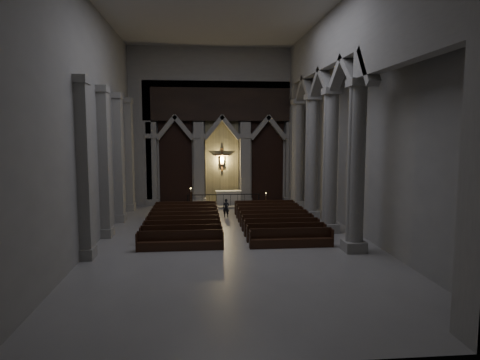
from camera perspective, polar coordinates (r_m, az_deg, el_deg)
The scene contains 11 objects.
room at distance 21.83m, azimuth -0.84°, elevation 11.61°, with size 24.00×24.10×12.00m.
sanctuary_wall at distance 33.26m, azimuth -2.42°, elevation 8.08°, with size 14.00×0.77×12.00m.
right_arcade at distance 24.21m, azimuth 12.26°, elevation 11.49°, with size 1.00×24.00×12.00m.
left_pilasters at distance 25.72m, azimuth -16.64°, elevation 2.31°, with size 0.60×13.00×8.03m.
sanctuary_step at distance 32.78m, azimuth -2.28°, elevation -3.37°, with size 8.50×2.60×0.15m, color gray.
altar at distance 32.95m, azimuth -1.55°, elevation -2.29°, with size 1.98×0.79×1.00m.
altar_rail at distance 31.91m, azimuth -2.21°, elevation -2.49°, with size 5.39×0.09×1.06m.
candle_stand_left at distance 31.72m, azimuth -6.54°, elevation -3.10°, with size 0.26×0.26×1.54m.
candle_stand_right at distance 31.37m, azimuth 3.46°, elevation -3.33°, with size 0.21×0.21×1.24m.
pews at distance 25.14m, azimuth -1.33°, elevation -5.82°, with size 9.54×9.17×0.92m.
worshipper at distance 28.46m, azimuth -1.85°, elevation -3.75°, with size 0.45×0.29×1.22m, color black.
Camera 1 is at (-1.72, -21.67, 5.59)m, focal length 32.00 mm.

